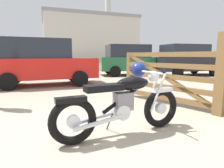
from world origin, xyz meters
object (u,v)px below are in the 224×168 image
at_px(timber_gate, 176,76).
at_px(red_hatchback_near, 130,60).
at_px(vintage_motorcycle, 124,102).
at_px(silver_sedan_mid, 43,62).
at_px(white_estate_far, 186,60).

height_order(timber_gate, red_hatchback_near, red_hatchback_near).
xyz_separation_m(vintage_motorcycle, timber_gate, (1.66, 1.16, 0.21)).
height_order(vintage_motorcycle, silver_sedan_mid, silver_sedan_mid).
xyz_separation_m(timber_gate, silver_sedan_mid, (-3.21, 4.05, 0.21)).
distance_m(red_hatchback_near, silver_sedan_mid, 5.47).
bearing_deg(white_estate_far, silver_sedan_mid, -168.09).
relative_size(red_hatchback_near, silver_sedan_mid, 0.98).
bearing_deg(vintage_motorcycle, white_estate_far, 38.06).
bearing_deg(red_hatchback_near, timber_gate, -99.87).
bearing_deg(vintage_motorcycle, silver_sedan_mid, 96.62).
bearing_deg(vintage_motorcycle, red_hatchback_near, 58.62).
height_order(timber_gate, white_estate_far, white_estate_far).
bearing_deg(red_hatchback_near, white_estate_far, -16.82).
bearing_deg(silver_sedan_mid, timber_gate, -56.64).
distance_m(red_hatchback_near, white_estate_far, 3.28).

